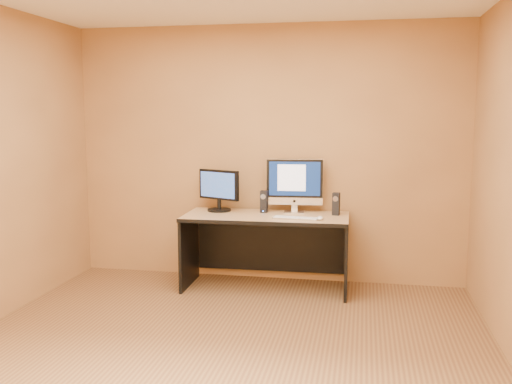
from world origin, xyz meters
TOP-DOWN VIEW (x-y plane):
  - floor at (0.00, 0.00)m, footprint 4.00×4.00m
  - walls at (0.00, 0.00)m, footprint 4.00×4.00m
  - desk at (0.06, 1.61)m, footprint 1.60×0.73m
  - imac at (0.31, 1.82)m, footprint 0.58×0.25m
  - second_monitor at (-0.45, 1.76)m, footprint 0.53×0.41m
  - speaker_left at (0.01, 1.76)m, footprint 0.07×0.08m
  - speaker_right at (0.72, 1.75)m, footprint 0.08×0.08m
  - keyboard at (0.36, 1.47)m, footprint 0.44×0.16m
  - mouse at (0.59, 1.47)m, footprint 0.06×0.10m
  - cable_a at (0.33, 1.91)m, footprint 0.06×0.21m
  - cable_b at (0.27, 1.90)m, footprint 0.07×0.17m

SIDE VIEW (x-z plane):
  - floor at x=0.00m, z-range 0.00..0.00m
  - desk at x=0.06m, z-range 0.00..0.73m
  - cable_a at x=0.33m, z-range 0.73..0.74m
  - cable_b at x=0.27m, z-range 0.73..0.74m
  - keyboard at x=0.36m, z-range 0.73..0.75m
  - mouse at x=0.59m, z-range 0.73..0.77m
  - speaker_left at x=0.01m, z-range 0.73..0.95m
  - speaker_right at x=0.72m, z-range 0.73..0.95m
  - second_monitor at x=-0.45m, z-range 0.73..1.15m
  - imac at x=0.31m, z-range 0.73..1.28m
  - walls at x=0.00m, z-range 0.00..2.60m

